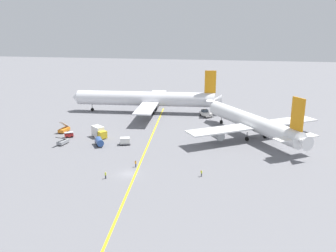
% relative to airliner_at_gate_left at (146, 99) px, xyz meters
% --- Properties ---
extents(ground_plane, '(600.00, 600.00, 0.00)m').
position_rel_airliner_at_gate_left_xyz_m(ground_plane, '(11.18, -61.23, -5.61)').
color(ground_plane, slate).
extents(taxiway_stripe, '(13.48, 119.35, 0.01)m').
position_rel_airliner_at_gate_left_xyz_m(taxiway_stripe, '(11.86, -51.23, -5.61)').
color(taxiway_stripe, yellow).
rests_on(taxiway_stripe, ground).
extents(airliner_at_gate_left, '(61.06, 47.03, 17.33)m').
position_rel_airliner_at_gate_left_xyz_m(airliner_at_gate_left, '(0.00, 0.00, 0.00)').
color(airliner_at_gate_left, silver).
rests_on(airliner_at_gate_left, ground).
extents(airliner_being_pushed, '(40.76, 41.97, 16.12)m').
position_rel_airliner_at_gate_left_xyz_m(airliner_being_pushed, '(40.70, -26.18, -0.73)').
color(airliner_being_pushed, white).
rests_on(airliner_being_pushed, ground).
extents(pushback_tug, '(5.82, 7.79, 2.90)m').
position_rel_airliner_at_gate_left_xyz_m(pushback_tug, '(24.38, -2.37, -4.39)').
color(pushback_tug, white).
rests_on(pushback_tug, ground).
extents(gse_container_dolly_flat, '(3.70, 3.03, 2.15)m').
position_rel_airliner_at_gate_left_xyz_m(gse_container_dolly_flat, '(3.89, -40.66, -4.44)').
color(gse_container_dolly_flat, slate).
rests_on(gse_container_dolly_flat, ground).
extents(gse_belt_loader_portside, '(2.34, 5.04, 3.02)m').
position_rel_airliner_at_gate_left_xyz_m(gse_belt_loader_portside, '(-14.32, -43.81, -4.79)').
color(gse_belt_loader_portside, gray).
rests_on(gse_belt_loader_portside, ground).
extents(gse_catering_truck_tall, '(6.04, 5.55, 3.50)m').
position_rel_airliner_at_gate_left_xyz_m(gse_catering_truck_tall, '(-6.26, -35.44, -3.85)').
color(gse_catering_truck_tall, gold).
rests_on(gse_catering_truck_tall, ground).
extents(gse_fuel_bowser_stubby, '(4.19, 5.15, 2.40)m').
position_rel_airliner_at_gate_left_xyz_m(gse_fuel_bowser_stubby, '(-3.34, -42.89, -4.28)').
color(gse_fuel_bowser_stubby, '#2D5199').
rests_on(gse_fuel_bowser_stubby, ground).
extents(gse_baggage_cart_near_cluster, '(3.15, 2.81, 1.71)m').
position_rel_airliner_at_gate_left_xyz_m(gse_baggage_cart_near_cluster, '(-15.60, -37.23, -4.75)').
color(gse_baggage_cart_near_cluster, red).
rests_on(gse_baggage_cart_near_cluster, ground).
extents(gse_stair_truck_yellow, '(2.32, 4.75, 4.06)m').
position_rel_airliner_at_gate_left_xyz_m(gse_stair_truck_yellow, '(-19.83, -32.15, -4.59)').
color(gse_stair_truck_yellow, orange).
rests_on(gse_stair_truck_yellow, ground).
extents(ground_crew_marshaller_foreground, '(0.50, 0.36, 1.74)m').
position_rel_airliner_at_gate_left_xyz_m(ground_crew_marshaller_foreground, '(11.80, -56.74, -4.70)').
color(ground_crew_marshaller_foreground, '#2D3351').
rests_on(ground_crew_marshaller_foreground, ground).
extents(ground_crew_wing_walker_right, '(0.45, 0.37, 1.63)m').
position_rel_airliner_at_gate_left_xyz_m(ground_crew_wing_walker_right, '(28.43, -59.41, -4.77)').
color(ground_crew_wing_walker_right, '#4C4C51').
rests_on(ground_crew_wing_walker_right, ground).
extents(ground_crew_ramp_agent_by_cones, '(0.36, 0.36, 1.72)m').
position_rel_airliner_at_gate_left_xyz_m(ground_crew_ramp_agent_by_cones, '(6.92, -64.77, -4.71)').
color(ground_crew_ramp_agent_by_cones, black).
rests_on(ground_crew_ramp_agent_by_cones, ground).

